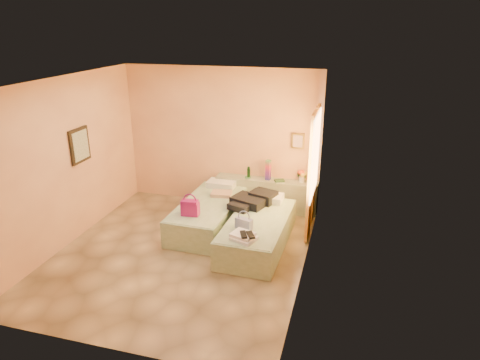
# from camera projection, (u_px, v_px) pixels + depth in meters

# --- Properties ---
(ground) EXTENTS (4.50, 4.50, 0.00)m
(ground) POSITION_uv_depth(u_px,v_px,m) (181.00, 254.00, 7.07)
(ground) COLOR tan
(ground) RESTS_ON ground
(room_walls) EXTENTS (4.02, 4.51, 2.81)m
(room_walls) POSITION_uv_depth(u_px,v_px,m) (201.00, 141.00, 6.90)
(room_walls) COLOR #FCC186
(room_walls) RESTS_ON ground
(headboard_ledge) EXTENTS (2.05, 0.30, 0.65)m
(headboard_ledge) POSITION_uv_depth(u_px,v_px,m) (266.00, 194.00, 8.61)
(headboard_ledge) COLOR #A8B897
(headboard_ledge) RESTS_ON ground
(bed_left) EXTENTS (0.96, 2.02, 0.50)m
(bed_left) POSITION_uv_depth(u_px,v_px,m) (209.00, 214.00, 7.90)
(bed_left) COLOR #B4D0A7
(bed_left) RESTS_ON ground
(bed_right) EXTENTS (0.96, 2.02, 0.50)m
(bed_right) POSITION_uv_depth(u_px,v_px,m) (258.00, 232.00, 7.25)
(bed_right) COLOR #B4D0A7
(bed_right) RESTS_ON ground
(water_bottle) EXTENTS (0.08, 0.08, 0.23)m
(water_bottle) POSITION_uv_depth(u_px,v_px,m) (249.00, 173.00, 8.52)
(water_bottle) COLOR #143818
(water_bottle) RESTS_ON headboard_ledge
(rainbow_box) EXTENTS (0.11, 0.11, 0.41)m
(rainbow_box) POSITION_uv_depth(u_px,v_px,m) (268.00, 170.00, 8.41)
(rainbow_box) COLOR #AD156D
(rainbow_box) RESTS_ON headboard_ledge
(small_dish) EXTENTS (0.15, 0.15, 0.03)m
(small_dish) POSITION_uv_depth(u_px,v_px,m) (248.00, 177.00, 8.56)
(small_dish) COLOR #4C8C5F
(small_dish) RESTS_ON headboard_ledge
(green_book) EXTENTS (0.23, 0.20, 0.03)m
(green_book) POSITION_uv_depth(u_px,v_px,m) (279.00, 181.00, 8.38)
(green_book) COLOR #274929
(green_book) RESTS_ON headboard_ledge
(flower_vase) EXTENTS (0.26, 0.26, 0.28)m
(flower_vase) POSITION_uv_depth(u_px,v_px,m) (302.00, 175.00, 8.33)
(flower_vase) COLOR silver
(flower_vase) RESTS_ON headboard_ledge
(magenta_handbag) EXTENTS (0.31, 0.19, 0.28)m
(magenta_handbag) POSITION_uv_depth(u_px,v_px,m) (190.00, 207.00, 7.26)
(magenta_handbag) COLOR #AD156D
(magenta_handbag) RESTS_ON bed_left
(khaki_garment) EXTENTS (0.41, 0.35, 0.06)m
(khaki_garment) POSITION_uv_depth(u_px,v_px,m) (221.00, 194.00, 8.11)
(khaki_garment) COLOR tan
(khaki_garment) RESTS_ON bed_left
(clothes_pile) EXTENTS (0.82, 0.82, 0.19)m
(clothes_pile) POSITION_uv_depth(u_px,v_px,m) (252.00, 200.00, 7.65)
(clothes_pile) COLOR black
(clothes_pile) RESTS_ON bed_right
(blue_handbag) EXTENTS (0.30, 0.19, 0.18)m
(blue_handbag) POSITION_uv_depth(u_px,v_px,m) (244.00, 223.00, 6.80)
(blue_handbag) COLOR #42529F
(blue_handbag) RESTS_ON bed_right
(towel_stack) EXTENTS (0.43, 0.40, 0.10)m
(towel_stack) POSITION_uv_depth(u_px,v_px,m) (244.00, 237.00, 6.47)
(towel_stack) COLOR white
(towel_stack) RESTS_ON bed_right
(sandal_pair) EXTENTS (0.25, 0.28, 0.02)m
(sandal_pair) POSITION_uv_depth(u_px,v_px,m) (247.00, 235.00, 6.39)
(sandal_pair) COLOR black
(sandal_pair) RESTS_ON towel_stack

